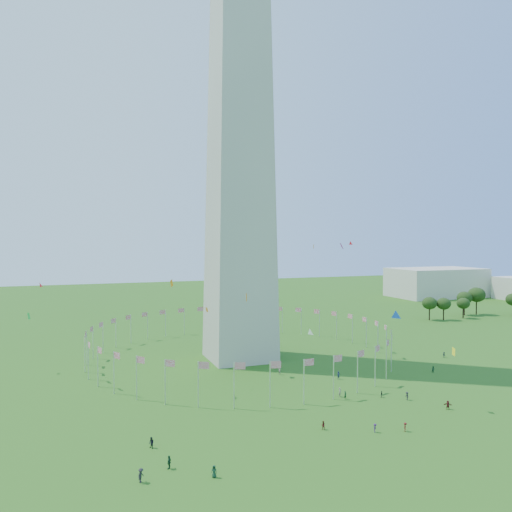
# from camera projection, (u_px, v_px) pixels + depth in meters

# --- Properties ---
(ground) EXTENTS (600.00, 600.00, 0.00)m
(ground) POSITION_uv_depth(u_px,v_px,m) (328.00, 422.00, 88.97)
(ground) COLOR #225313
(ground) RESTS_ON ground
(washington_monument) EXTENTS (16.80, 16.80, 169.00)m
(washington_monument) POSITION_uv_depth(u_px,v_px,m) (240.00, 45.00, 132.91)
(washington_monument) COLOR beige
(washington_monument) RESTS_ON ground
(flag_ring) EXTENTS (80.24, 80.24, 9.00)m
(flag_ring) POSITION_uv_depth(u_px,v_px,m) (240.00, 342.00, 135.70)
(flag_ring) COLOR silver
(flag_ring) RESTS_ON ground
(gov_building_east_a) EXTENTS (50.00, 30.00, 16.00)m
(gov_building_east_a) POSITION_uv_depth(u_px,v_px,m) (436.00, 282.00, 281.19)
(gov_building_east_a) COLOR beige
(gov_building_east_a) RESTS_ON ground
(crowd) EXTENTS (88.36, 51.24, 1.95)m
(crowd) POSITION_uv_depth(u_px,v_px,m) (374.00, 412.00, 91.28)
(crowd) COLOR #57141C
(crowd) RESTS_ON ground
(kites_aloft) EXTENTS (103.03, 66.74, 33.17)m
(kites_aloft) POSITION_uv_depth(u_px,v_px,m) (311.00, 297.00, 114.07)
(kites_aloft) COLOR blue
(kites_aloft) RESTS_ON ground
(tree_line_east) EXTENTS (52.89, 15.78, 11.50)m
(tree_line_east) POSITION_uv_depth(u_px,v_px,m) (474.00, 305.00, 209.21)
(tree_line_east) COLOR #264517
(tree_line_east) RESTS_ON ground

